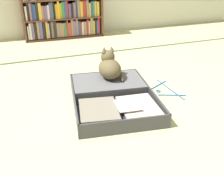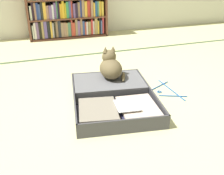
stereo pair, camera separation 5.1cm
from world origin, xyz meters
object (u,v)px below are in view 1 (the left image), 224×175
at_px(bookshelf, 62,10).
at_px(open_suitcase, 112,95).
at_px(clothes_hanger, 166,90).
at_px(black_cat, 109,67).

height_order(bookshelf, open_suitcase, bookshelf).
relative_size(open_suitcase, clothes_hanger, 2.13).
bearing_deg(black_cat, open_suitcase, -105.58).
bearing_deg(open_suitcase, bookshelf, 89.47).
bearing_deg(bookshelf, open_suitcase, -90.53).
xyz_separation_m(bookshelf, clothes_hanger, (0.49, -2.08, -0.40)).
bearing_deg(bookshelf, clothes_hanger, -76.66).
xyz_separation_m(open_suitcase, clothes_hanger, (0.51, 0.01, -0.04)).
distance_m(bookshelf, open_suitcase, 2.12).
xyz_separation_m(open_suitcase, black_cat, (0.06, 0.22, 0.16)).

